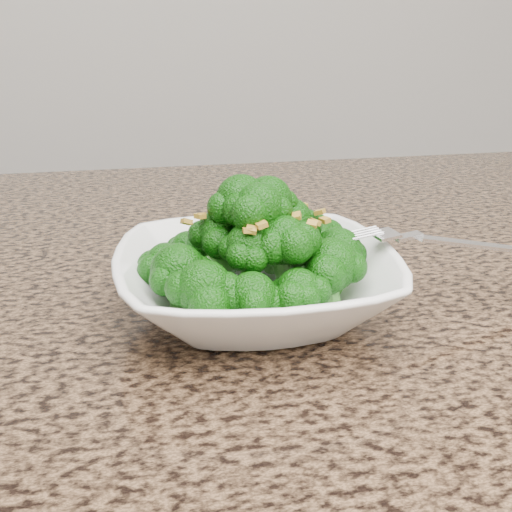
{
  "coord_description": "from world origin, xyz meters",
  "views": [
    {
      "loc": [
        -0.11,
        -0.22,
        1.12
      ],
      "look_at": [
        -0.01,
        0.24,
        0.95
      ],
      "focal_mm": 45.0,
      "sensor_mm": 36.0,
      "label": 1
    }
  ],
  "objects": [
    {
      "name": "granite_counter",
      "position": [
        0.0,
        0.3,
        0.89
      ],
      "size": [
        1.64,
        1.04,
        0.03
      ],
      "primitive_type": "cube",
      "color": "brown",
      "rests_on": "cabinet"
    },
    {
      "name": "broccoli_pile",
      "position": [
        -0.01,
        0.24,
        0.99
      ],
      "size": [
        0.19,
        0.19,
        0.08
      ],
      "primitive_type": null,
      "color": "#0F4E09",
      "rests_on": "bowl"
    },
    {
      "name": "bowl",
      "position": [
        -0.01,
        0.24,
        0.93
      ],
      "size": [
        0.23,
        0.23,
        0.05
      ],
      "primitive_type": "imported",
      "rotation": [
        0.0,
        0.0,
        -0.04
      ],
      "color": "white",
      "rests_on": "granite_counter"
    },
    {
      "name": "garlic_topping",
      "position": [
        -0.01,
        0.24,
        1.03
      ],
      "size": [
        0.12,
        0.12,
        0.01
      ],
      "primitive_type": null,
      "color": "#B28B2B",
      "rests_on": "broccoli_pile"
    },
    {
      "name": "fork",
      "position": [
        0.11,
        0.23,
        0.96
      ],
      "size": [
        0.19,
        0.05,
        0.01
      ],
      "primitive_type": null,
      "rotation": [
        0.0,
        0.0,
        0.11
      ],
      "color": "silver",
      "rests_on": "bowl"
    }
  ]
}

